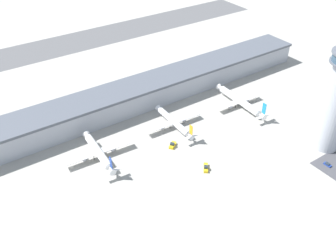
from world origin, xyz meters
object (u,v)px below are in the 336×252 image
(airplane_gate_alpha, at_px, (98,152))
(service_truck_fuel, at_px, (206,168))
(airplane_gate_charlie, at_px, (240,101))
(airplane_gate_bravo, at_px, (174,122))
(car_blue_compact, at_px, (328,164))
(service_truck_catering, at_px, (173,145))

(airplane_gate_alpha, bearing_deg, service_truck_fuel, -42.80)
(airplane_gate_alpha, height_order, airplane_gate_charlie, airplane_gate_charlie)
(airplane_gate_alpha, distance_m, airplane_gate_charlie, 99.97)
(airplane_gate_alpha, distance_m, service_truck_fuel, 58.42)
(airplane_gate_charlie, xyz_separation_m, service_truck_fuel, (-57.11, -35.73, -3.21))
(airplane_gate_bravo, distance_m, car_blue_compact, 89.03)
(service_truck_fuel, bearing_deg, airplane_gate_charlie, 32.03)
(car_blue_compact, bearing_deg, airplane_gate_alpha, 143.13)
(airplane_gate_bravo, xyz_separation_m, service_truck_fuel, (-7.54, -40.49, -3.25))
(service_truck_catering, bearing_deg, airplane_gate_alpha, 160.27)
(airplane_gate_bravo, xyz_separation_m, airplane_gate_charlie, (49.57, -4.77, -0.04))
(airplane_gate_bravo, xyz_separation_m, service_truck_catering, (-11.16, -14.92, -3.18))
(airplane_gate_bravo, relative_size, service_truck_fuel, 5.56)
(airplane_gate_alpha, height_order, car_blue_compact, airplane_gate_alpha)
(airplane_gate_bravo, relative_size, airplane_gate_charlie, 0.83)
(airplane_gate_charlie, bearing_deg, service_truck_fuel, -147.97)
(airplane_gate_alpha, height_order, airplane_gate_bravo, airplane_gate_alpha)
(airplane_gate_charlie, distance_m, car_blue_compact, 70.10)
(service_truck_fuel, bearing_deg, airplane_gate_bravo, 79.46)
(airplane_gate_alpha, height_order, service_truck_catering, airplane_gate_alpha)
(service_truck_fuel, bearing_deg, airplane_gate_alpha, 137.20)
(airplane_gate_alpha, xyz_separation_m, service_truck_catering, (39.16, -14.04, -3.56))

